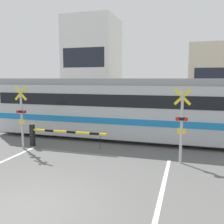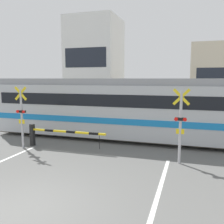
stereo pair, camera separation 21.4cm
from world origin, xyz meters
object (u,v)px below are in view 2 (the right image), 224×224
(crossing_barrier_far, at_px, (164,120))
(crossing_barrier_near, at_px, (51,133))
(commuter_train, at_px, (155,108))
(pedestrian, at_px, (115,111))
(crossing_signal_left, at_px, (22,114))
(crossing_signal_right, at_px, (180,123))

(crossing_barrier_far, bearing_deg, crossing_barrier_near, -130.57)
(commuter_train, relative_size, pedestrian, 11.76)
(commuter_train, relative_size, crossing_barrier_near, 4.58)
(crossing_barrier_far, distance_m, crossing_signal_left, 8.97)
(crossing_signal_right, bearing_deg, crossing_barrier_near, 175.29)
(commuter_train, distance_m, pedestrian, 5.97)
(commuter_train, relative_size, crossing_signal_left, 6.15)
(crossing_signal_left, bearing_deg, commuter_train, 30.13)
(commuter_train, bearing_deg, crossing_barrier_far, 85.64)
(crossing_barrier_near, height_order, crossing_barrier_far, same)
(crossing_barrier_far, bearing_deg, crossing_signal_right, -78.61)
(commuter_train, height_order, crossing_signal_left, commuter_train)
(crossing_barrier_far, xyz_separation_m, crossing_signal_left, (-6.27, -6.34, 0.97))
(crossing_barrier_far, height_order, pedestrian, pedestrian)
(crossing_signal_right, distance_m, pedestrian, 9.66)
(crossing_signal_left, height_order, crossing_signal_right, same)
(crossing_barrier_far, relative_size, crossing_signal_left, 1.34)
(pedestrian, bearing_deg, crossing_signal_left, -106.01)
(commuter_train, bearing_deg, crossing_signal_right, -66.96)
(crossing_barrier_far, distance_m, crossing_signal_right, 6.54)
(crossing_barrier_near, bearing_deg, commuter_train, 32.11)
(commuter_train, bearing_deg, crossing_barrier_near, -147.89)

